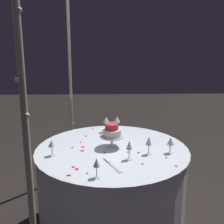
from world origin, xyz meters
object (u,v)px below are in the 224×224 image
(main_table, at_px, (112,189))
(wine_glass_0, at_px, (129,146))
(decorative_arch, at_px, (55,57))
(wine_glass_3, at_px, (117,120))
(tiered_cake, at_px, (112,132))
(wine_glass_5, at_px, (52,144))
(wine_glass_1, at_px, (106,120))
(wine_glass_6, at_px, (149,142))
(wine_glass_4, at_px, (97,164))
(cake_knife, at_px, (111,164))
(wine_glass_2, at_px, (171,142))

(main_table, relative_size, wine_glass_0, 8.35)
(decorative_arch, bearing_deg, wine_glass_3, -44.67)
(tiered_cake, relative_size, wine_glass_5, 1.59)
(main_table, distance_m, wine_glass_1, 0.71)
(main_table, distance_m, wine_glass_6, 0.61)
(wine_glass_5, bearing_deg, wine_glass_4, -136.46)
(wine_glass_4, height_order, wine_glass_5, wine_glass_4)
(main_table, bearing_deg, cake_knife, 177.21)
(wine_glass_0, bearing_deg, wine_glass_1, 14.66)
(wine_glass_3, bearing_deg, wine_glass_6, -159.64)
(wine_glass_1, relative_size, cake_knife, 0.59)
(wine_glass_2, distance_m, wine_glass_4, 0.77)
(tiered_cake, height_order, wine_glass_1, tiered_cake)
(wine_glass_3, distance_m, wine_glass_4, 1.09)
(wine_glass_4, relative_size, wine_glass_6, 0.93)
(tiered_cake, xyz_separation_m, wine_glass_2, (-0.15, -0.50, -0.04))
(wine_glass_3, distance_m, wine_glass_5, 0.88)
(main_table, height_order, cake_knife, cake_knife)
(wine_glass_1, bearing_deg, tiered_cake, -172.97)
(wine_glass_3, distance_m, wine_glass_6, 0.70)
(wine_glass_0, height_order, wine_glass_6, wine_glass_0)
(main_table, distance_m, tiered_cake, 0.54)
(wine_glass_3, xyz_separation_m, wine_glass_6, (-0.66, -0.24, 0.00))
(wine_glass_2, xyz_separation_m, wine_glass_6, (-0.02, 0.19, 0.01))
(main_table, bearing_deg, wine_glass_1, 5.62)
(main_table, relative_size, wine_glass_2, 9.65)
(main_table, xyz_separation_m, wine_glass_1, (0.49, 0.05, 0.52))
(wine_glass_0, distance_m, cake_knife, 0.21)
(tiered_cake, xyz_separation_m, wine_glass_5, (-0.18, 0.52, -0.04))
(wine_glass_5, relative_size, wine_glass_6, 0.87)
(decorative_arch, relative_size, main_table, 1.80)
(wine_glass_3, relative_size, wine_glass_6, 0.96)
(decorative_arch, xyz_separation_m, main_table, (0.00, -0.47, -1.22))
(wine_glass_3, relative_size, wine_glass_5, 1.10)
(wine_glass_2, bearing_deg, wine_glass_6, 96.14)
(decorative_arch, distance_m, wine_glass_6, 1.06)
(wine_glass_1, xyz_separation_m, wine_glass_4, (-1.02, 0.08, -0.02))
(wine_glass_0, relative_size, wine_glass_5, 1.18)
(wine_glass_0, xyz_separation_m, cake_knife, (-0.10, 0.15, -0.11))
(wine_glass_6, height_order, cake_knife, wine_glass_6)
(wine_glass_3, xyz_separation_m, cake_knife, (-0.86, 0.08, -0.11))
(wine_glass_0, distance_m, wine_glass_6, 0.20)
(wine_glass_0, relative_size, cake_knife, 0.59)
(wine_glass_2, distance_m, wine_glass_6, 0.19)
(tiered_cake, xyz_separation_m, wine_glass_1, (0.43, 0.05, -0.02))
(wine_glass_0, xyz_separation_m, wine_glass_6, (0.10, -0.18, -0.00))
(wine_glass_6, relative_size, cake_knife, 0.58)
(wine_glass_6, distance_m, cake_knife, 0.40)
(cake_knife, bearing_deg, tiered_cake, -3.07)
(wine_glass_5, bearing_deg, wine_glass_3, -41.32)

